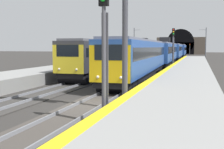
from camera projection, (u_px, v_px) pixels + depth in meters
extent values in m
plane|color=#302D2B|center=(90.00, 106.00, 15.41)|extent=(320.00, 320.00, 0.00)
cube|color=gray|center=(175.00, 102.00, 14.05)|extent=(112.00, 4.46, 1.01)
cube|color=yellow|center=(136.00, 90.00, 14.58)|extent=(112.00, 0.50, 0.01)
cube|color=#423D38|center=(90.00, 106.00, 15.41)|extent=(160.00, 2.75, 0.06)
cube|color=gray|center=(78.00, 103.00, 15.61)|extent=(160.00, 0.07, 0.15)
cube|color=gray|center=(103.00, 105.00, 15.19)|extent=(160.00, 0.07, 0.15)
cube|color=#383533|center=(18.00, 101.00, 16.73)|extent=(160.00, 2.90, 0.06)
cube|color=gray|center=(8.00, 99.00, 16.93)|extent=(160.00, 0.07, 0.15)
cube|color=gray|center=(29.00, 100.00, 16.51)|extent=(160.00, 0.07, 0.15)
cube|color=#264C99|center=(139.00, 56.00, 27.53)|extent=(20.31, 3.18, 2.72)
cube|color=black|center=(139.00, 52.00, 27.49)|extent=(19.50, 3.19, 0.90)
cube|color=slate|center=(139.00, 41.00, 27.39)|extent=(19.69, 2.75, 0.20)
cube|color=black|center=(139.00, 72.00, 27.68)|extent=(19.90, 2.84, 0.50)
cylinder|color=black|center=(116.00, 87.00, 19.42)|extent=(0.96, 2.56, 0.91)
cylinder|color=black|center=(122.00, 84.00, 21.14)|extent=(0.96, 2.56, 0.91)
cylinder|color=black|center=(149.00, 70.00, 34.28)|extent=(0.96, 2.56, 0.91)
cylinder|color=black|center=(152.00, 69.00, 36.01)|extent=(0.96, 2.56, 0.91)
cube|color=#E5B20F|center=(109.00, 64.00, 17.82)|extent=(0.17, 2.66, 2.35)
cube|color=black|center=(109.00, 52.00, 17.70)|extent=(0.08, 1.94, 0.98)
sphere|color=#F2EACC|center=(121.00, 78.00, 17.63)|extent=(0.20, 0.20, 0.20)
sphere|color=#F2EACC|center=(98.00, 77.00, 18.05)|extent=(0.20, 0.20, 0.20)
cube|color=#264C99|center=(165.00, 52.00, 47.49)|extent=(20.31, 3.18, 2.72)
cube|color=black|center=(165.00, 50.00, 47.45)|extent=(19.50, 3.19, 0.95)
cube|color=slate|center=(165.00, 43.00, 47.34)|extent=(19.69, 2.75, 0.20)
cube|color=black|center=(164.00, 61.00, 47.64)|extent=(19.90, 2.84, 0.50)
cylinder|color=black|center=(158.00, 67.00, 39.02)|extent=(0.96, 2.56, 0.91)
cylinder|color=black|center=(160.00, 66.00, 40.74)|extent=(0.96, 2.56, 0.91)
cylinder|color=black|center=(168.00, 61.00, 54.59)|extent=(0.96, 2.56, 0.91)
cylinder|color=black|center=(169.00, 61.00, 56.32)|extent=(0.96, 2.56, 0.91)
cube|color=#264C99|center=(175.00, 51.00, 67.44)|extent=(20.31, 3.18, 2.72)
cube|color=black|center=(175.00, 48.00, 67.39)|extent=(19.50, 3.19, 0.91)
cube|color=slate|center=(175.00, 44.00, 67.30)|extent=(19.69, 2.75, 0.20)
cube|color=black|center=(175.00, 57.00, 67.59)|extent=(19.90, 2.84, 0.50)
cylinder|color=black|center=(172.00, 60.00, 58.96)|extent=(0.96, 2.56, 0.91)
cylinder|color=black|center=(173.00, 60.00, 60.69)|extent=(0.96, 2.56, 0.91)
cylinder|color=black|center=(177.00, 57.00, 74.55)|extent=(0.96, 2.56, 0.91)
cylinder|color=black|center=(177.00, 57.00, 76.28)|extent=(0.96, 2.56, 0.91)
cube|color=#264C99|center=(181.00, 50.00, 87.39)|extent=(20.31, 3.18, 2.72)
cube|color=black|center=(181.00, 49.00, 87.37)|extent=(19.50, 3.19, 0.86)
cube|color=slate|center=(181.00, 45.00, 87.25)|extent=(19.69, 2.75, 0.20)
cube|color=black|center=(181.00, 55.00, 87.54)|extent=(19.90, 2.84, 0.50)
cylinder|color=black|center=(179.00, 57.00, 78.78)|extent=(0.96, 2.56, 0.91)
cylinder|color=black|center=(179.00, 57.00, 80.50)|extent=(0.96, 2.56, 0.91)
cylinder|color=black|center=(182.00, 55.00, 94.65)|extent=(0.96, 2.56, 0.91)
cylinder|color=black|center=(182.00, 55.00, 96.37)|extent=(0.96, 2.56, 0.91)
cube|color=black|center=(165.00, 40.00, 47.29)|extent=(1.33, 1.69, 0.90)
cube|color=#333338|center=(108.00, 54.00, 32.74)|extent=(20.57, 2.82, 2.65)
cube|color=black|center=(108.00, 51.00, 32.71)|extent=(19.75, 2.85, 0.74)
cube|color=slate|center=(108.00, 42.00, 32.60)|extent=(19.96, 2.40, 0.20)
cube|color=black|center=(108.00, 67.00, 32.89)|extent=(20.16, 2.48, 0.55)
cylinder|color=black|center=(74.00, 79.00, 24.14)|extent=(1.00, 2.57, 1.00)
cylinder|color=black|center=(82.00, 77.00, 25.85)|extent=(1.00, 2.57, 1.00)
cylinder|color=black|center=(124.00, 66.00, 40.00)|extent=(1.00, 2.57, 1.00)
cylinder|color=black|center=(127.00, 65.00, 41.71)|extent=(1.00, 2.57, 1.00)
cube|color=yellow|center=(68.00, 59.00, 22.94)|extent=(0.12, 2.68, 2.32)
cube|color=black|center=(67.00, 51.00, 22.82)|extent=(0.04, 1.95, 0.95)
sphere|color=#F2EACC|center=(76.00, 70.00, 22.73)|extent=(0.20, 0.20, 0.20)
sphere|color=#F2EACC|center=(59.00, 69.00, 23.18)|extent=(0.20, 0.20, 0.20)
cube|color=#333338|center=(143.00, 51.00, 52.94)|extent=(20.57, 2.82, 2.65)
cube|color=black|center=(143.00, 50.00, 52.91)|extent=(19.75, 2.85, 0.86)
cube|color=slate|center=(143.00, 44.00, 52.80)|extent=(19.96, 2.40, 0.20)
cube|color=black|center=(143.00, 59.00, 53.09)|extent=(20.16, 2.48, 0.55)
cylinder|color=black|center=(132.00, 64.00, 44.51)|extent=(1.00, 2.57, 1.00)
cylinder|color=black|center=(134.00, 64.00, 46.23)|extent=(1.00, 2.57, 1.00)
cylinder|color=black|center=(149.00, 60.00, 60.02)|extent=(1.00, 2.57, 1.00)
cylinder|color=black|center=(151.00, 59.00, 61.73)|extent=(1.00, 2.57, 1.00)
cube|color=black|center=(143.00, 41.00, 52.75)|extent=(1.30, 1.68, 0.90)
cylinder|color=#4C4C54|center=(104.00, 67.00, 11.48)|extent=(0.16, 0.16, 4.82)
cube|color=#4C4C54|center=(105.00, 67.00, 11.61)|extent=(0.04, 0.28, 4.34)
cylinder|color=#4C4C54|center=(173.00, 52.00, 41.13)|extent=(0.16, 0.16, 4.79)
cube|color=black|center=(173.00, 32.00, 40.85)|extent=(0.20, 0.38, 1.05)
cube|color=#4C4C54|center=(173.00, 52.00, 41.27)|extent=(0.04, 0.28, 4.31)
sphere|color=red|center=(173.00, 30.00, 40.69)|extent=(0.20, 0.20, 0.20)
sphere|color=yellow|center=(173.00, 32.00, 40.72)|extent=(0.20, 0.20, 0.20)
sphere|color=green|center=(173.00, 34.00, 40.75)|extent=(0.20, 0.20, 0.20)
cylinder|color=#38383D|center=(190.00, 50.00, 109.45)|extent=(0.16, 0.16, 3.63)
cube|color=black|center=(190.00, 45.00, 109.24)|extent=(0.20, 0.38, 0.75)
cube|color=#38383D|center=(190.00, 50.00, 109.58)|extent=(0.04, 0.28, 3.27)
sphere|color=red|center=(190.00, 44.00, 109.10)|extent=(0.20, 0.20, 0.20)
sphere|color=yellow|center=(190.00, 45.00, 109.13)|extent=(0.20, 0.20, 0.20)
cylinder|color=#3F3F47|center=(125.00, 47.00, 14.02)|extent=(0.28, 0.28, 6.37)
cube|color=#51473D|center=(181.00, 46.00, 121.12)|extent=(2.56, 19.96, 7.19)
cube|color=black|center=(180.00, 48.00, 119.95)|extent=(0.12, 11.17, 5.03)
cylinder|color=black|center=(180.00, 42.00, 119.71)|extent=(0.12, 11.17, 11.17)
cylinder|color=#595B60|center=(206.00, 43.00, 77.11)|extent=(0.22, 0.22, 8.37)
cylinder|color=#595B60|center=(203.00, 30.00, 77.03)|extent=(0.08, 1.81, 0.08)
cylinder|color=#595B60|center=(134.00, 43.00, 78.02)|extent=(0.22, 0.22, 8.34)
cylinder|color=#595B60|center=(137.00, 30.00, 77.44)|extent=(0.08, 1.62, 0.08)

